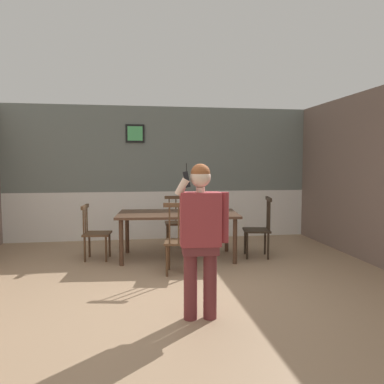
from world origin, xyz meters
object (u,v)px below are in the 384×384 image
object	(u,v)px
chair_at_table_head	(95,233)
person_figure	(201,231)
chair_near_window	(179,240)
chair_opposite_corner	(259,229)
chair_by_doorway	(177,222)
dining_table	(178,217)

from	to	relation	value
chair_at_table_head	person_figure	world-z (taller)	person_figure
chair_near_window	chair_opposite_corner	bearing A→B (deg)	38.36
chair_by_doorway	chair_at_table_head	distance (m)	1.66
dining_table	chair_at_table_head	world-z (taller)	chair_at_table_head
chair_by_doorway	person_figure	bearing A→B (deg)	89.70
chair_at_table_head	person_figure	bearing A→B (deg)	32.40
chair_by_doorway	chair_opposite_corner	bearing A→B (deg)	143.38
dining_table	chair_opposite_corner	size ratio (longest dim) A/B	2.02
chair_opposite_corner	person_figure	world-z (taller)	person_figure
person_figure	chair_near_window	bearing A→B (deg)	-86.04
chair_at_table_head	person_figure	distance (m)	3.00
chair_at_table_head	chair_opposite_corner	bearing A→B (deg)	90.52
dining_table	chair_at_table_head	size ratio (longest dim) A/B	2.27
dining_table	chair_opposite_corner	xyz separation A→B (m)	(1.39, -0.13, -0.21)
chair_by_doorway	chair_opposite_corner	size ratio (longest dim) A/B	0.94
chair_by_doorway	person_figure	size ratio (longest dim) A/B	0.60
chair_near_window	chair_by_doorway	world-z (taller)	chair_near_window
chair_by_doorway	person_figure	xyz separation A→B (m)	(-0.13, -3.44, 0.44)
chair_opposite_corner	person_figure	distance (m)	2.83
dining_table	chair_near_window	world-z (taller)	chair_near_window
chair_near_window	chair_by_doorway	distance (m)	1.83
dining_table	chair_by_doorway	world-z (taller)	chair_by_doorway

